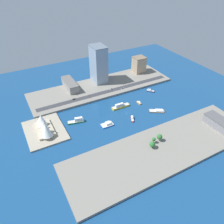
% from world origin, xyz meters
% --- Properties ---
extents(ground_plane, '(440.00, 440.00, 0.00)m').
position_xyz_m(ground_plane, '(0.00, 0.00, 0.00)').
color(ground_plane, navy).
extents(quay_west, '(70.00, 240.00, 3.15)m').
position_xyz_m(quay_west, '(-82.01, 0.00, 1.57)').
color(quay_west, gray).
rests_on(quay_west, ground_plane).
extents(quay_east, '(70.00, 240.00, 3.15)m').
position_xyz_m(quay_east, '(82.01, 0.00, 1.57)').
color(quay_east, gray).
rests_on(quay_east, ground_plane).
extents(peninsula_point, '(60.63, 47.64, 2.00)m').
position_xyz_m(peninsula_point, '(14.70, 113.57, 1.00)').
color(peninsula_point, '#A89E89').
rests_on(peninsula_point, ground_plane).
extents(road_strip, '(9.24, 228.00, 0.15)m').
position_xyz_m(road_strip, '(61.11, 0.00, 3.22)').
color(road_strip, '#38383D').
rests_on(road_strip, quay_east).
extents(barge_flat_brown, '(17.48, 22.35, 2.91)m').
position_xyz_m(barge_flat_brown, '(-18.36, -39.88, 1.14)').
color(barge_flat_brown, brown).
rests_on(barge_flat_brown, ground_plane).
extents(tugboat_red, '(13.60, 8.79, 3.63)m').
position_xyz_m(tugboat_red, '(-17.25, 1.98, 1.37)').
color(tugboat_red, red).
rests_on(tugboat_red, ground_plane).
extents(patrol_launch_navy, '(12.10, 11.73, 3.92)m').
position_xyz_m(patrol_launch_navy, '(32.89, -65.20, 1.34)').
color(patrol_launch_navy, '#1E284C').
rests_on(patrol_launch_navy, ground_plane).
extents(ferry_green_doubledeck, '(10.73, 23.73, 7.04)m').
position_xyz_m(ferry_green_doubledeck, '(12.84, 70.69, 2.53)').
color(ferry_green_doubledeck, '#2D8C4C').
rests_on(ferry_green_doubledeck, ground_plane).
extents(catamaran_blue, '(9.92, 17.71, 4.46)m').
position_xyz_m(catamaran_blue, '(-12.22, 37.76, 1.49)').
color(catamaran_blue, blue).
rests_on(catamaran_blue, ground_plane).
extents(ferry_yellow_fast, '(6.49, 29.55, 6.97)m').
position_xyz_m(ferry_yellow_fast, '(15.52, 1.60, 2.41)').
color(ferry_yellow_fast, yellow).
rests_on(ferry_yellow_fast, ground_plane).
extents(water_taxi_orange, '(10.57, 3.47, 3.26)m').
position_xyz_m(water_taxi_orange, '(11.79, -28.65, 1.26)').
color(water_taxi_orange, orange).
rests_on(water_taxi_orange, ground_plane).
extents(apartment_midrise_tan, '(19.87, 21.55, 29.08)m').
position_xyz_m(apartment_midrise_tan, '(98.66, -85.64, 17.72)').
color(apartment_midrise_tan, tan).
rests_on(apartment_midrise_tan, quay_east).
extents(warehouse_low_gray, '(42.47, 17.52, 11.42)m').
position_xyz_m(warehouse_low_gray, '(-87.17, -84.99, 8.89)').
color(warehouse_low_gray, gray).
rests_on(warehouse_low_gray, quay_west).
extents(carpark_squat_concrete, '(46.30, 15.60, 12.93)m').
position_xyz_m(carpark_squat_concrete, '(100.57, 48.60, 9.64)').
color(carpark_squat_concrete, gray).
rests_on(carpark_squat_concrete, quay_east).
extents(tower_tall_glass, '(30.57, 22.45, 62.18)m').
position_xyz_m(tower_tall_glass, '(100.83, -4.66, 34.27)').
color(tower_tall_glass, '#8C9EB2').
rests_on(tower_tall_glass, quay_east).
extents(sedan_silver, '(1.99, 4.53, 1.61)m').
position_xyz_m(sedan_silver, '(57.78, -26.44, 4.08)').
color(sedan_silver, black).
rests_on(sedan_silver, road_strip).
extents(suv_black, '(2.08, 4.66, 1.44)m').
position_xyz_m(suv_black, '(63.94, 55.78, 4.01)').
color(suv_black, black).
rests_on(suv_black, road_strip).
extents(van_white, '(1.97, 4.71, 1.64)m').
position_xyz_m(van_white, '(63.65, -8.70, 4.09)').
color(van_white, black).
rests_on(van_white, road_strip).
extents(traffic_light_waterfront, '(0.36, 0.36, 6.50)m').
position_xyz_m(traffic_light_waterfront, '(55.55, 33.28, 7.49)').
color(traffic_light_waterfront, black).
rests_on(traffic_light_waterfront, quay_east).
extents(opera_landmark, '(45.18, 20.43, 22.22)m').
position_xyz_m(opera_landmark, '(12.32, 113.57, 10.86)').
color(opera_landmark, '#BCAD93').
rests_on(opera_landmark, peninsula_point).
extents(park_tree_cluster, '(12.14, 21.13, 9.51)m').
position_xyz_m(park_tree_cluster, '(-73.18, 6.33, 8.91)').
color(park_tree_cluster, brown).
rests_on(park_tree_cluster, quay_west).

